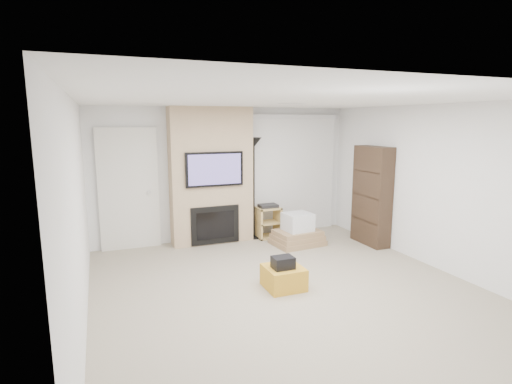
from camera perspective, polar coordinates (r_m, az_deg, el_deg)
name	(u,v)px	position (r m, az deg, el deg)	size (l,w,h in m)	color
floor	(289,291)	(5.52, 4.74, -13.92)	(5.00, 5.50, 0.00)	#9F947F
ceiling	(292,100)	(5.05, 5.16, 12.97)	(5.00, 5.50, 0.00)	white
wall_back	(226,174)	(7.67, -4.28, 2.62)	(5.00, 2.50, 0.00)	white
wall_front	(479,275)	(3.03, 29.23, -10.34)	(5.00, 2.50, 0.00)	white
wall_left	(78,216)	(4.62, -24.06, -3.21)	(5.50, 2.50, 0.00)	white
wall_right	(439,188)	(6.63, 24.65, 0.56)	(5.50, 2.50, 0.00)	white
hvac_vent	(292,103)	(5.94, 5.13, 12.50)	(0.35, 0.18, 0.01)	silver
ottoman	(284,277)	(5.55, 3.96, -12.07)	(0.50, 0.50, 0.30)	gold
black_bag	(283,263)	(5.42, 3.88, -10.02)	(0.28, 0.22, 0.16)	black
fireplace_wall	(211,177)	(7.37, -6.39, 2.18)	(1.50, 0.47, 2.50)	tan
entry_door	(129,190)	(7.33, -17.71, 0.28)	(1.02, 0.11, 2.14)	silver
vertical_blinds	(293,170)	(8.14, 5.28, 3.21)	(1.98, 0.10, 2.37)	silver
floor_lamp	(254,159)	(7.56, -0.31, 4.67)	(0.29, 0.29, 1.94)	black
av_stand	(268,220)	(7.78, 1.72, -4.03)	(0.45, 0.38, 0.66)	tan
box_stack	(298,233)	(7.40, 5.95, -5.79)	(0.94, 0.74, 0.59)	#9C7B55
bookshelf	(372,196)	(7.58, 16.22, -0.52)	(0.30, 0.80, 1.80)	black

